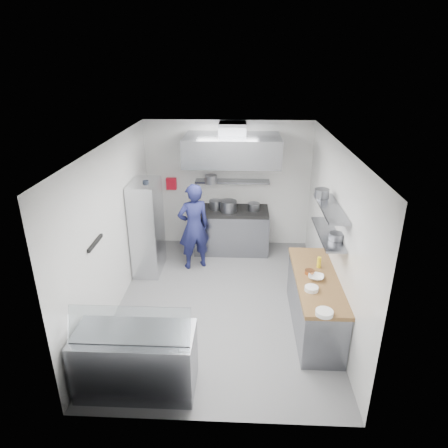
# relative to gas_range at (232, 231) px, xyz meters

# --- Properties ---
(floor) EXTENTS (5.00, 5.00, 0.00)m
(floor) POSITION_rel_gas_range_xyz_m (-0.10, -2.10, -0.45)
(floor) COLOR slate
(floor) RESTS_ON ground
(ceiling) EXTENTS (5.00, 5.00, 0.00)m
(ceiling) POSITION_rel_gas_range_xyz_m (-0.10, -2.10, 2.35)
(ceiling) COLOR silver
(ceiling) RESTS_ON wall_back
(wall_back) EXTENTS (3.60, 2.80, 0.02)m
(wall_back) POSITION_rel_gas_range_xyz_m (-0.10, 0.40, 0.95)
(wall_back) COLOR white
(wall_back) RESTS_ON floor
(wall_front) EXTENTS (3.60, 2.80, 0.02)m
(wall_front) POSITION_rel_gas_range_xyz_m (-0.10, -4.60, 0.95)
(wall_front) COLOR white
(wall_front) RESTS_ON floor
(wall_left) EXTENTS (2.80, 5.00, 0.02)m
(wall_left) POSITION_rel_gas_range_xyz_m (-1.90, -2.10, 0.95)
(wall_left) COLOR white
(wall_left) RESTS_ON floor
(wall_right) EXTENTS (2.80, 5.00, 0.02)m
(wall_right) POSITION_rel_gas_range_xyz_m (1.70, -2.10, 0.95)
(wall_right) COLOR white
(wall_right) RESTS_ON floor
(gas_range) EXTENTS (1.60, 0.80, 0.90)m
(gas_range) POSITION_rel_gas_range_xyz_m (0.00, 0.00, 0.00)
(gas_range) COLOR gray
(gas_range) RESTS_ON floor
(cooktop) EXTENTS (1.57, 0.78, 0.06)m
(cooktop) POSITION_rel_gas_range_xyz_m (0.00, 0.00, 0.48)
(cooktop) COLOR black
(cooktop) RESTS_ON gas_range
(stock_pot_left) EXTENTS (0.28, 0.28, 0.20)m
(stock_pot_left) POSITION_rel_gas_range_xyz_m (-0.35, 0.02, 0.61)
(stock_pot_left) COLOR slate
(stock_pot_left) RESTS_ON cooktop
(stock_pot_mid) EXTENTS (0.35, 0.35, 0.24)m
(stock_pot_mid) POSITION_rel_gas_range_xyz_m (-0.07, -0.11, 0.63)
(stock_pot_mid) COLOR slate
(stock_pot_mid) RESTS_ON cooktop
(stock_pot_right) EXTENTS (0.26, 0.26, 0.16)m
(stock_pot_right) POSITION_rel_gas_range_xyz_m (0.47, -0.01, 0.59)
(stock_pot_right) COLOR slate
(stock_pot_right) RESTS_ON cooktop
(over_range_shelf) EXTENTS (1.60, 0.30, 0.04)m
(over_range_shelf) POSITION_rel_gas_range_xyz_m (0.00, 0.24, 1.07)
(over_range_shelf) COLOR gray
(over_range_shelf) RESTS_ON wall_back
(shelf_pot_a) EXTENTS (0.25, 0.25, 0.18)m
(shelf_pot_a) POSITION_rel_gas_range_xyz_m (-0.45, 0.01, 1.18)
(shelf_pot_a) COLOR slate
(shelf_pot_a) RESTS_ON over_range_shelf
(extractor_hood) EXTENTS (1.90, 1.15, 0.55)m
(extractor_hood) POSITION_rel_gas_range_xyz_m (0.00, -0.18, 1.85)
(extractor_hood) COLOR gray
(extractor_hood) RESTS_ON wall_back
(hood_duct) EXTENTS (0.55, 0.55, 0.24)m
(hood_duct) POSITION_rel_gas_range_xyz_m (0.00, 0.05, 2.23)
(hood_duct) COLOR slate
(hood_duct) RESTS_ON extractor_hood
(red_firebox) EXTENTS (0.22, 0.10, 0.26)m
(red_firebox) POSITION_rel_gas_range_xyz_m (-1.35, 0.34, 0.97)
(red_firebox) COLOR red
(red_firebox) RESTS_ON wall_back
(chef) EXTENTS (0.77, 0.66, 1.77)m
(chef) POSITION_rel_gas_range_xyz_m (-0.74, -0.81, 0.44)
(chef) COLOR #181B4A
(chef) RESTS_ON floor
(wire_rack) EXTENTS (0.50, 0.90, 1.85)m
(wire_rack) POSITION_rel_gas_range_xyz_m (-1.63, -0.97, 0.48)
(wire_rack) COLOR silver
(wire_rack) RESTS_ON floor
(rack_bin_a) EXTENTS (0.15, 0.19, 0.17)m
(rack_bin_a) POSITION_rel_gas_range_xyz_m (-1.63, -0.99, 0.35)
(rack_bin_a) COLOR white
(rack_bin_a) RESTS_ON wire_rack
(rack_bin_b) EXTENTS (0.15, 0.19, 0.17)m
(rack_bin_b) POSITION_rel_gas_range_xyz_m (-1.63, -0.72, 0.85)
(rack_bin_b) COLOR yellow
(rack_bin_b) RESTS_ON wire_rack
(rack_jar) EXTENTS (0.11, 0.11, 0.18)m
(rack_jar) POSITION_rel_gas_range_xyz_m (-1.58, -1.01, 1.35)
(rack_jar) COLOR black
(rack_jar) RESTS_ON wire_rack
(knife_strip) EXTENTS (0.04, 0.55, 0.05)m
(knife_strip) POSITION_rel_gas_range_xyz_m (-1.88, -3.00, 1.10)
(knife_strip) COLOR black
(knife_strip) RESTS_ON wall_left
(prep_counter_base) EXTENTS (0.62, 2.00, 0.84)m
(prep_counter_base) POSITION_rel_gas_range_xyz_m (1.38, -2.70, -0.03)
(prep_counter_base) COLOR gray
(prep_counter_base) RESTS_ON floor
(prep_counter_top) EXTENTS (0.65, 2.04, 0.06)m
(prep_counter_top) POSITION_rel_gas_range_xyz_m (1.38, -2.70, 0.42)
(prep_counter_top) COLOR olive
(prep_counter_top) RESTS_ON prep_counter_base
(plate_stack_a) EXTENTS (0.23, 0.23, 0.06)m
(plate_stack_a) POSITION_rel_gas_range_xyz_m (1.31, -3.66, 0.48)
(plate_stack_a) COLOR white
(plate_stack_a) RESTS_ON prep_counter_top
(plate_stack_b) EXTENTS (0.20, 0.20, 0.06)m
(plate_stack_b) POSITION_rel_gas_range_xyz_m (1.24, -3.08, 0.48)
(plate_stack_b) COLOR white
(plate_stack_b) RESTS_ON prep_counter_top
(copper_pan) EXTENTS (0.15, 0.15, 0.06)m
(copper_pan) POSITION_rel_gas_range_xyz_m (1.28, -2.60, 0.48)
(copper_pan) COLOR #BD6935
(copper_pan) RESTS_ON prep_counter_top
(squeeze_bottle) EXTENTS (0.06, 0.06, 0.18)m
(squeeze_bottle) POSITION_rel_gas_range_xyz_m (1.46, -2.38, 0.54)
(squeeze_bottle) COLOR yellow
(squeeze_bottle) RESTS_ON prep_counter_top
(mixing_bowl) EXTENTS (0.29, 0.29, 0.06)m
(mixing_bowl) POSITION_rel_gas_range_xyz_m (1.35, -2.75, 0.48)
(mixing_bowl) COLOR white
(mixing_bowl) RESTS_ON prep_counter_top
(wall_shelf_lower) EXTENTS (0.30, 1.30, 0.04)m
(wall_shelf_lower) POSITION_rel_gas_range_xyz_m (1.54, -2.40, 1.05)
(wall_shelf_lower) COLOR gray
(wall_shelf_lower) RESTS_ON wall_right
(wall_shelf_upper) EXTENTS (0.30, 1.30, 0.04)m
(wall_shelf_upper) POSITION_rel_gas_range_xyz_m (1.54, -2.40, 1.47)
(wall_shelf_upper) COLOR gray
(wall_shelf_upper) RESTS_ON wall_right
(shelf_pot_c) EXTENTS (0.22, 0.22, 0.10)m
(shelf_pot_c) POSITION_rel_gas_range_xyz_m (1.61, -2.65, 1.12)
(shelf_pot_c) COLOR slate
(shelf_pot_c) RESTS_ON wall_shelf_lower
(shelf_pot_d) EXTENTS (0.23, 0.23, 0.14)m
(shelf_pot_d) POSITION_rel_gas_range_xyz_m (1.48, -1.97, 1.56)
(shelf_pot_d) COLOR slate
(shelf_pot_d) RESTS_ON wall_shelf_upper
(display_case) EXTENTS (1.50, 0.70, 0.85)m
(display_case) POSITION_rel_gas_range_xyz_m (-1.10, -4.10, -0.03)
(display_case) COLOR gray
(display_case) RESTS_ON floor
(display_glass) EXTENTS (1.47, 0.19, 0.42)m
(display_glass) POSITION_rel_gas_range_xyz_m (-1.10, -4.22, 0.62)
(display_glass) COLOR silver
(display_glass) RESTS_ON display_case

